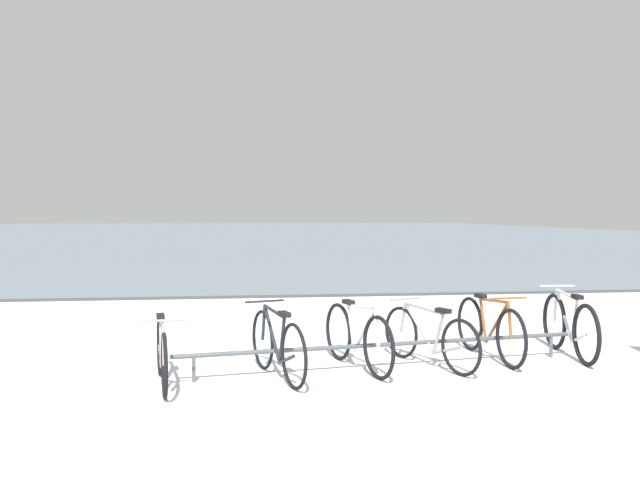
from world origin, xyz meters
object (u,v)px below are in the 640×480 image
(bicycle_4, at_px, (489,329))
(bicycle_3, at_px, (429,337))
(bicycle_2, at_px, (357,337))
(bicycle_5, at_px, (569,326))
(bicycle_1, at_px, (277,345))
(bicycle_0, at_px, (162,353))

(bicycle_4, bearing_deg, bicycle_3, -161.52)
(bicycle_2, relative_size, bicycle_5, 0.98)
(bicycle_3, relative_size, bicycle_4, 0.90)
(bicycle_1, xyz_separation_m, bicycle_4, (2.63, 0.63, 0.01))
(bicycle_2, relative_size, bicycle_3, 1.06)
(bicycle_0, relative_size, bicycle_2, 0.96)
(bicycle_3, distance_m, bicycle_4, 0.89)
(bicycle_2, xyz_separation_m, bicycle_3, (0.85, 0.04, -0.03))
(bicycle_1, height_order, bicycle_2, bicycle_2)
(bicycle_1, distance_m, bicycle_2, 0.99)
(bicycle_2, bearing_deg, bicycle_4, 10.66)
(bicycle_2, height_order, bicycle_5, bicycle_5)
(bicycle_1, bearing_deg, bicycle_3, 11.10)
(bicycle_3, xyz_separation_m, bicycle_5, (1.88, 0.29, 0.04))
(bicycle_0, relative_size, bicycle_4, 0.91)
(bicycle_2, xyz_separation_m, bicycle_5, (2.73, 0.32, 0.01))
(bicycle_0, distance_m, bicycle_1, 1.21)
(bicycle_0, xyz_separation_m, bicycle_5, (4.87, 0.79, 0.04))
(bicycle_2, distance_m, bicycle_3, 0.85)
(bicycle_5, bearing_deg, bicycle_1, -170.14)
(bicycle_0, xyz_separation_m, bicycle_3, (2.99, 0.50, -0.00))
(bicycle_0, height_order, bicycle_5, bicycle_5)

